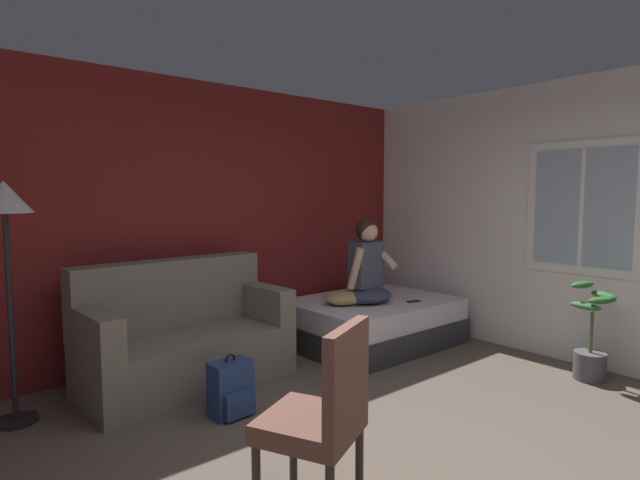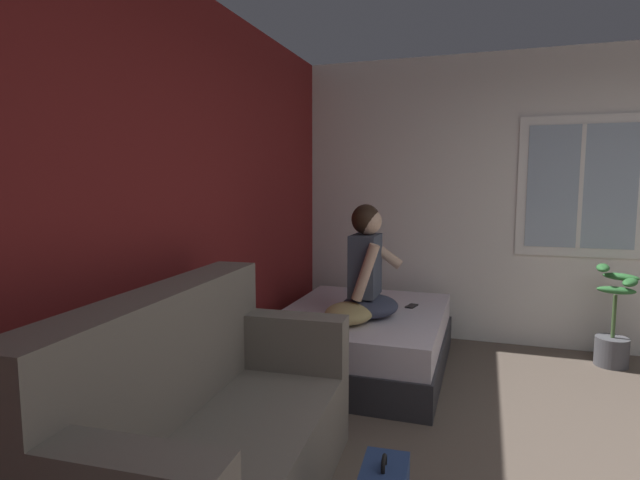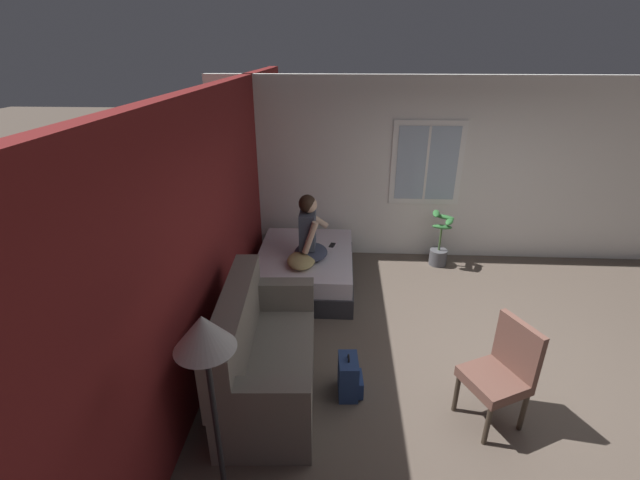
# 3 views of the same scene
# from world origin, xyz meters

# --- Properties ---
(ground_plane) EXTENTS (40.00, 40.00, 0.00)m
(ground_plane) POSITION_xyz_m (0.00, 0.00, 0.00)
(ground_plane) COLOR brown
(wall_back_accent) EXTENTS (10.42, 0.16, 2.70)m
(wall_back_accent) POSITION_xyz_m (0.00, 2.99, 1.35)
(wall_back_accent) COLOR maroon
(wall_back_accent) RESTS_ON ground
(wall_side_with_window) EXTENTS (0.19, 7.21, 2.70)m
(wall_side_with_window) POSITION_xyz_m (2.79, 0.00, 1.35)
(wall_side_with_window) COLOR silver
(wall_side_with_window) RESTS_ON ground
(bed) EXTENTS (1.72, 1.32, 0.48)m
(bed) POSITION_xyz_m (1.69, 2.11, 0.24)
(bed) COLOR #2D2D33
(bed) RESTS_ON ground
(couch) EXTENTS (1.74, 0.92, 1.04)m
(couch) POSITION_xyz_m (-0.36, 2.35, 0.39)
(couch) COLOR slate
(couch) RESTS_ON ground
(side_chair) EXTENTS (0.61, 0.61, 0.98)m
(side_chair) POSITION_xyz_m (-0.60, 0.23, 0.53)
(side_chair) COLOR #382D23
(side_chair) RESTS_ON ground
(person_seated) EXTENTS (0.52, 0.45, 0.88)m
(person_seated) POSITION_xyz_m (1.54, 2.04, 0.84)
(person_seated) COLOR #383D51
(person_seated) RESTS_ON bed
(backpack) EXTENTS (0.31, 0.25, 0.46)m
(backpack) POSITION_xyz_m (-0.38, 1.52, 0.19)
(backpack) COLOR navy
(backpack) RESTS_ON ground
(throw_pillow) EXTENTS (0.49, 0.38, 0.14)m
(throw_pillow) POSITION_xyz_m (1.32, 2.13, 0.55)
(throw_pillow) COLOR tan
(throw_pillow) RESTS_ON bed
(cell_phone) EXTENTS (0.16, 0.10, 0.01)m
(cell_phone) POSITION_xyz_m (1.94, 1.75, 0.48)
(cell_phone) COLOR black
(cell_phone) RESTS_ON bed
(floor_lamp) EXTENTS (0.36, 0.36, 1.70)m
(floor_lamp) POSITION_xyz_m (-1.61, 2.39, 1.43)
(floor_lamp) COLOR black
(floor_lamp) RESTS_ON ground
(potted_plant) EXTENTS (0.39, 0.37, 0.85)m
(potted_plant) POSITION_xyz_m (2.37, 0.15, 0.30)
(potted_plant) COLOR #4C4C51
(potted_plant) RESTS_ON ground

